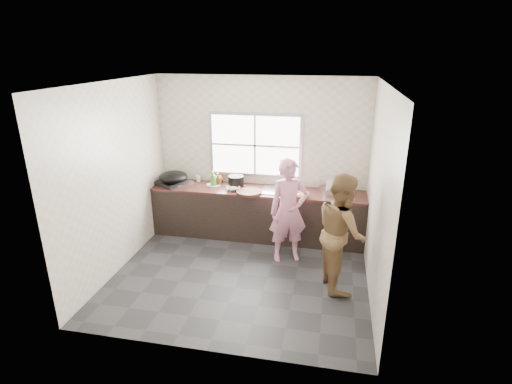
% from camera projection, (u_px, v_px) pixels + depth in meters
% --- Properties ---
extents(floor, '(3.60, 3.20, 0.01)m').
position_uv_depth(floor, '(241.00, 274.00, 5.82)').
color(floor, '#272729').
rests_on(floor, ground).
extents(ceiling, '(3.60, 3.20, 0.01)m').
position_uv_depth(ceiling, '(238.00, 82.00, 4.90)').
color(ceiling, silver).
rests_on(ceiling, wall_back).
extents(wall_back, '(3.60, 0.01, 2.70)m').
position_uv_depth(wall_back, '(261.00, 157.00, 6.84)').
color(wall_back, beige).
rests_on(wall_back, ground).
extents(wall_left, '(0.01, 3.20, 2.70)m').
position_uv_depth(wall_left, '(116.00, 179.00, 5.69)').
color(wall_left, silver).
rests_on(wall_left, ground).
extents(wall_right, '(0.01, 3.20, 2.70)m').
position_uv_depth(wall_right, '(378.00, 196.00, 5.03)').
color(wall_right, beige).
rests_on(wall_right, ground).
extents(wall_front, '(3.60, 0.01, 2.70)m').
position_uv_depth(wall_front, '(201.00, 239.00, 3.88)').
color(wall_front, silver).
rests_on(wall_front, ground).
extents(cabinet, '(3.60, 0.62, 0.82)m').
position_uv_depth(cabinet, '(258.00, 214.00, 6.87)').
color(cabinet, black).
rests_on(cabinet, floor).
extents(countertop, '(3.60, 0.64, 0.04)m').
position_uv_depth(countertop, '(258.00, 191.00, 6.72)').
color(countertop, '#3A1D17').
rests_on(countertop, cabinet).
extents(sink, '(0.55, 0.45, 0.02)m').
position_uv_depth(sink, '(278.00, 191.00, 6.65)').
color(sink, silver).
rests_on(sink, countertop).
extents(faucet, '(0.02, 0.02, 0.30)m').
position_uv_depth(faucet, '(280.00, 179.00, 6.78)').
color(faucet, silver).
rests_on(faucet, countertop).
extents(window_frame, '(1.60, 0.05, 1.10)m').
position_uv_depth(window_frame, '(255.00, 145.00, 6.78)').
color(window_frame, '#9EA0A5').
rests_on(window_frame, wall_back).
extents(window_glazing, '(1.50, 0.01, 1.00)m').
position_uv_depth(window_glazing, '(255.00, 146.00, 6.75)').
color(window_glazing, white).
rests_on(window_glazing, window_frame).
extents(woman, '(0.64, 0.53, 1.50)m').
position_uv_depth(woman, '(288.00, 214.00, 6.00)').
color(woman, pink).
rests_on(woman, floor).
extents(person_side, '(0.81, 0.93, 1.61)m').
position_uv_depth(person_side, '(341.00, 232.00, 5.30)').
color(person_side, brown).
rests_on(person_side, floor).
extents(cutting_board, '(0.55, 0.55, 0.04)m').
position_uv_depth(cutting_board, '(249.00, 192.00, 6.53)').
color(cutting_board, black).
rests_on(cutting_board, countertop).
extents(cleaver, '(0.22, 0.19, 0.01)m').
position_uv_depth(cleaver, '(236.00, 186.00, 6.77)').
color(cleaver, '#B9BCC0').
rests_on(cleaver, cutting_board).
extents(bowl_mince, '(0.30, 0.30, 0.06)m').
position_uv_depth(bowl_mince, '(233.00, 189.00, 6.68)').
color(bowl_mince, silver).
rests_on(bowl_mince, countertop).
extents(bowl_crabs, '(0.24, 0.24, 0.06)m').
position_uv_depth(bowl_crabs, '(301.00, 195.00, 6.37)').
color(bowl_crabs, silver).
rests_on(bowl_crabs, countertop).
extents(bowl_held, '(0.20, 0.20, 0.06)m').
position_uv_depth(bowl_held, '(293.00, 195.00, 6.40)').
color(bowl_held, white).
rests_on(bowl_held, countertop).
extents(black_pot, '(0.30, 0.30, 0.19)m').
position_uv_depth(black_pot, '(236.00, 181.00, 6.82)').
color(black_pot, black).
rests_on(black_pot, countertop).
extents(plate_food, '(0.29, 0.29, 0.02)m').
position_uv_depth(plate_food, '(213.00, 185.00, 6.91)').
color(plate_food, silver).
rests_on(plate_food, countertop).
extents(bottle_green, '(0.12, 0.12, 0.27)m').
position_uv_depth(bottle_green, '(213.00, 179.00, 6.83)').
color(bottle_green, '#448E2E').
rests_on(bottle_green, countertop).
extents(bottle_brown_tall, '(0.09, 0.09, 0.19)m').
position_uv_depth(bottle_brown_tall, '(218.00, 180.00, 6.92)').
color(bottle_brown_tall, '#502D14').
rests_on(bottle_brown_tall, countertop).
extents(bottle_brown_short, '(0.15, 0.15, 0.19)m').
position_uv_depth(bottle_brown_short, '(219.00, 178.00, 7.03)').
color(bottle_brown_short, '#3C240F').
rests_on(bottle_brown_short, countertop).
extents(glass_jar, '(0.08, 0.08, 0.10)m').
position_uv_depth(glass_jar, '(198.00, 179.00, 7.12)').
color(glass_jar, silver).
rests_on(glass_jar, countertop).
extents(burner, '(0.59, 0.59, 0.07)m').
position_uv_depth(burner, '(171.00, 182.00, 6.97)').
color(burner, black).
rests_on(burner, countertop).
extents(wok, '(0.60, 0.60, 0.18)m').
position_uv_depth(wok, '(173.00, 177.00, 6.88)').
color(wok, black).
rests_on(wok, burner).
extents(dish_rack, '(0.44, 0.39, 0.28)m').
position_uv_depth(dish_rack, '(333.00, 186.00, 6.49)').
color(dish_rack, silver).
rests_on(dish_rack, countertop).
extents(pot_lid_left, '(0.28, 0.28, 0.01)m').
position_uv_depth(pot_lid_left, '(176.00, 185.00, 6.92)').
color(pot_lid_left, silver).
rests_on(pot_lid_left, countertop).
extents(pot_lid_right, '(0.28, 0.28, 0.01)m').
position_uv_depth(pot_lid_right, '(188.00, 182.00, 7.06)').
color(pot_lid_right, '#BBBCC3').
rests_on(pot_lid_right, countertop).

